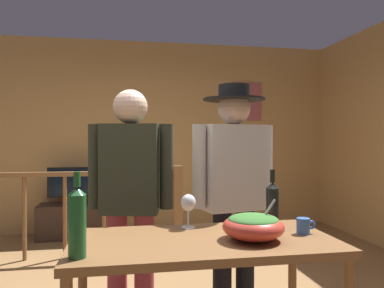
{
  "coord_description": "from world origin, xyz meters",
  "views": [
    {
      "loc": [
        -0.07,
        -2.65,
        1.31
      ],
      "look_at": [
        0.33,
        -0.46,
        1.29
      ],
      "focal_mm": 35.24,
      "sensor_mm": 36.0,
      "label": 1
    }
  ],
  "objects_px": {
    "framed_picture": "(246,102)",
    "tv_console": "(73,221)",
    "person_standing_right": "(234,182)",
    "wine_bottle_dark": "(272,204)",
    "serving_table": "(203,256)",
    "salad_bowl": "(253,225)",
    "stair_railing": "(67,202)",
    "person_standing_left": "(131,192)",
    "wine_bottle_green": "(77,221)",
    "mug_blue": "(304,226)",
    "wine_glass": "(188,204)",
    "flat_screen_tv": "(73,183)"
  },
  "relations": [
    {
      "from": "framed_picture",
      "to": "tv_console",
      "type": "bearing_deg",
      "value": -173.43
    },
    {
      "from": "person_standing_right",
      "to": "wine_bottle_dark",
      "type": "bearing_deg",
      "value": 86.85
    },
    {
      "from": "serving_table",
      "to": "salad_bowl",
      "type": "distance_m",
      "value": 0.3
    },
    {
      "from": "framed_picture",
      "to": "stair_railing",
      "type": "relative_size",
      "value": 0.17
    },
    {
      "from": "stair_railing",
      "to": "serving_table",
      "type": "height_order",
      "value": "stair_railing"
    },
    {
      "from": "framed_picture",
      "to": "person_standing_left",
      "type": "bearing_deg",
      "value": -120.96
    },
    {
      "from": "framed_picture",
      "to": "wine_bottle_green",
      "type": "xyz_separation_m",
      "value": [
        -2.04,
        -3.87,
        -0.93
      ]
    },
    {
      "from": "serving_table",
      "to": "person_standing_left",
      "type": "relative_size",
      "value": 0.81
    },
    {
      "from": "wine_bottle_green",
      "to": "mug_blue",
      "type": "xyz_separation_m",
      "value": [
        1.14,
        0.21,
        -0.11
      ]
    },
    {
      "from": "tv_console",
      "to": "wine_glass",
      "type": "distance_m",
      "value": 3.38
    },
    {
      "from": "framed_picture",
      "to": "wine_bottle_dark",
      "type": "height_order",
      "value": "framed_picture"
    },
    {
      "from": "flat_screen_tv",
      "to": "tv_console",
      "type": "bearing_deg",
      "value": 90.0
    },
    {
      "from": "wine_glass",
      "to": "person_standing_left",
      "type": "distance_m",
      "value": 0.52
    },
    {
      "from": "tv_console",
      "to": "wine_bottle_green",
      "type": "height_order",
      "value": "wine_bottle_green"
    },
    {
      "from": "framed_picture",
      "to": "tv_console",
      "type": "xyz_separation_m",
      "value": [
        -2.52,
        -0.29,
        -1.67
      ]
    },
    {
      "from": "mug_blue",
      "to": "person_standing_right",
      "type": "bearing_deg",
      "value": 106.19
    },
    {
      "from": "wine_bottle_dark",
      "to": "stair_railing",
      "type": "bearing_deg",
      "value": 121.97
    },
    {
      "from": "stair_railing",
      "to": "salad_bowl",
      "type": "relative_size",
      "value": 11.23
    },
    {
      "from": "flat_screen_tv",
      "to": "wine_bottle_green",
      "type": "xyz_separation_m",
      "value": [
        0.47,
        -3.55,
        0.23
      ]
    },
    {
      "from": "tv_console",
      "to": "person_standing_right",
      "type": "xyz_separation_m",
      "value": [
        1.42,
        -2.72,
        0.79
      ]
    },
    {
      "from": "wine_bottle_green",
      "to": "wine_bottle_dark",
      "type": "distance_m",
      "value": 1.09
    },
    {
      "from": "stair_railing",
      "to": "serving_table",
      "type": "relative_size",
      "value": 2.6
    },
    {
      "from": "stair_railing",
      "to": "flat_screen_tv",
      "type": "relative_size",
      "value": 5.37
    },
    {
      "from": "stair_railing",
      "to": "wine_bottle_green",
      "type": "height_order",
      "value": "wine_bottle_green"
    },
    {
      "from": "wine_bottle_dark",
      "to": "mug_blue",
      "type": "distance_m",
      "value": 0.22
    },
    {
      "from": "stair_railing",
      "to": "wine_bottle_green",
      "type": "relative_size",
      "value": 9.45
    },
    {
      "from": "mug_blue",
      "to": "salad_bowl",
      "type": "bearing_deg",
      "value": -167.34
    },
    {
      "from": "tv_console",
      "to": "salad_bowl",
      "type": "distance_m",
      "value": 3.74
    },
    {
      "from": "flat_screen_tv",
      "to": "person_standing_left",
      "type": "height_order",
      "value": "person_standing_left"
    },
    {
      "from": "stair_railing",
      "to": "tv_console",
      "type": "relative_size",
      "value": 3.84
    },
    {
      "from": "framed_picture",
      "to": "person_standing_left",
      "type": "height_order",
      "value": "framed_picture"
    },
    {
      "from": "flat_screen_tv",
      "to": "salad_bowl",
      "type": "xyz_separation_m",
      "value": [
        1.31,
        -3.41,
        0.14
      ]
    },
    {
      "from": "flat_screen_tv",
      "to": "person_standing_left",
      "type": "xyz_separation_m",
      "value": [
        0.71,
        -2.69,
        0.23
      ]
    },
    {
      "from": "serving_table",
      "to": "person_standing_left",
      "type": "xyz_separation_m",
      "value": [
        -0.35,
        0.65,
        0.25
      ]
    },
    {
      "from": "flat_screen_tv",
      "to": "serving_table",
      "type": "relative_size",
      "value": 0.48
    },
    {
      "from": "tv_console",
      "to": "mug_blue",
      "type": "relative_size",
      "value": 8.49
    },
    {
      "from": "stair_railing",
      "to": "person_standing_right",
      "type": "bearing_deg",
      "value": -53.07
    },
    {
      "from": "framed_picture",
      "to": "salad_bowl",
      "type": "bearing_deg",
      "value": -107.98
    },
    {
      "from": "tv_console",
      "to": "serving_table",
      "type": "relative_size",
      "value": 0.68
    },
    {
      "from": "wine_bottle_green",
      "to": "serving_table",
      "type": "bearing_deg",
      "value": 19.75
    },
    {
      "from": "person_standing_right",
      "to": "serving_table",
      "type": "bearing_deg",
      "value": 49.27
    },
    {
      "from": "person_standing_left",
      "to": "wine_bottle_dark",
      "type": "bearing_deg",
      "value": 159.83
    },
    {
      "from": "tv_console",
      "to": "person_standing_left",
      "type": "height_order",
      "value": "person_standing_left"
    },
    {
      "from": "wine_glass",
      "to": "framed_picture",
      "type": "bearing_deg",
      "value": 66.5
    },
    {
      "from": "serving_table",
      "to": "wine_bottle_green",
      "type": "height_order",
      "value": "wine_bottle_green"
    },
    {
      "from": "mug_blue",
      "to": "person_standing_left",
      "type": "xyz_separation_m",
      "value": [
        -0.9,
        0.66,
        0.12
      ]
    },
    {
      "from": "framed_picture",
      "to": "wine_bottle_green",
      "type": "bearing_deg",
      "value": -117.83
    },
    {
      "from": "framed_picture",
      "to": "mug_blue",
      "type": "xyz_separation_m",
      "value": [
        -0.91,
        -3.67,
        -1.04
      ]
    },
    {
      "from": "framed_picture",
      "to": "person_standing_right",
      "type": "xyz_separation_m",
      "value": [
        -1.1,
        -3.01,
        -0.88
      ]
    },
    {
      "from": "wine_bottle_dark",
      "to": "wine_bottle_green",
      "type": "bearing_deg",
      "value": -160.41
    }
  ]
}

